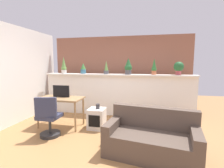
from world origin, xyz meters
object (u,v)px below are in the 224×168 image
(potted_plant_1, at_px, (83,68))
(side_cube_shelf, at_px, (97,119))
(potted_plant_2, at_px, (106,68))
(potted_plant_5, at_px, (179,67))
(tv_monitor, at_px, (61,91))
(potted_plant_3, at_px, (128,67))
(couch, at_px, (151,139))
(potted_plant_0, at_px, (64,66))
(office_chair, at_px, (49,120))
(potted_plant_4, at_px, (154,67))
(desk, at_px, (61,101))
(vase_on_shelf, at_px, (98,106))

(potted_plant_1, bearing_deg, side_cube_shelf, -55.27)
(potted_plant_2, relative_size, potted_plant_5, 1.09)
(potted_plant_5, height_order, tv_monitor, potted_plant_5)
(potted_plant_3, relative_size, potted_plant_5, 1.29)
(potted_plant_1, relative_size, couch, 0.20)
(potted_plant_0, xyz_separation_m, office_chair, (0.56, -1.77, -1.13))
(potted_plant_4, relative_size, potted_plant_5, 1.26)
(desk, distance_m, office_chair, 0.68)
(potted_plant_1, bearing_deg, couch, -44.86)
(potted_plant_0, xyz_separation_m, potted_plant_1, (0.64, 0.06, -0.07))
(side_cube_shelf, bearing_deg, desk, -175.83)
(potted_plant_0, bearing_deg, potted_plant_3, 0.20)
(potted_plant_0, relative_size, potted_plant_3, 1.11)
(potted_plant_2, bearing_deg, desk, -126.88)
(potted_plant_2, bearing_deg, vase_on_shelf, -86.63)
(potted_plant_1, height_order, couch, potted_plant_1)
(potted_plant_3, xyz_separation_m, vase_on_shelf, (-0.61, -1.09, -0.95))
(potted_plant_2, distance_m, desk, 1.68)
(potted_plant_3, bearing_deg, potted_plant_0, -179.80)
(tv_monitor, bearing_deg, potted_plant_1, 82.41)
(potted_plant_0, distance_m, desk, 1.52)
(potted_plant_1, relative_size, side_cube_shelf, 0.65)
(potted_plant_3, bearing_deg, tv_monitor, -145.81)
(office_chair, bearing_deg, couch, -6.51)
(potted_plant_0, relative_size, potted_plant_5, 1.43)
(desk, height_order, vase_on_shelf, desk)
(potted_plant_0, xyz_separation_m, couch, (2.73, -2.02, -1.24))
(potted_plant_3, distance_m, vase_on_shelf, 1.57)
(potted_plant_0, height_order, potted_plant_1, potted_plant_0)
(potted_plant_5, bearing_deg, tv_monitor, -159.27)
(tv_monitor, relative_size, vase_on_shelf, 3.64)
(potted_plant_2, distance_m, couch, 2.72)
(potted_plant_0, bearing_deg, potted_plant_4, 0.26)
(potted_plant_3, relative_size, office_chair, 0.52)
(potted_plant_2, xyz_separation_m, potted_plant_4, (1.41, -0.02, 0.04))
(potted_plant_3, height_order, tv_monitor, potted_plant_3)
(couch, bearing_deg, office_chair, 173.49)
(potted_plant_4, height_order, couch, potted_plant_4)
(side_cube_shelf, bearing_deg, vase_on_shelf, 6.59)
(potted_plant_2, relative_size, tv_monitor, 0.91)
(tv_monitor, distance_m, vase_on_shelf, 1.03)
(desk, xyz_separation_m, couch, (2.22, -0.87, -0.38))
(potted_plant_2, height_order, desk, potted_plant_2)
(potted_plant_1, xyz_separation_m, couch, (2.09, -2.08, -1.17))
(potted_plant_0, height_order, desk, potted_plant_0)
(potted_plant_4, height_order, side_cube_shelf, potted_plant_4)
(office_chair, bearing_deg, side_cube_shelf, 38.42)
(potted_plant_2, xyz_separation_m, tv_monitor, (-0.91, -1.10, -0.56))
(potted_plant_4, distance_m, office_chair, 3.08)
(vase_on_shelf, bearing_deg, potted_plant_2, 93.37)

